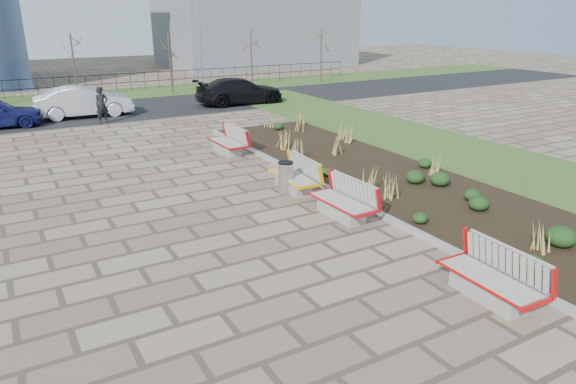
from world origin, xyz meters
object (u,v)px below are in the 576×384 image
pedestrian (102,106)px  car_black (240,91)px  bench_d (227,141)px  lamp_east (201,47)px  car_silver (84,102)px  bench_b (341,200)px  litter_bin (286,178)px  bench_a (490,276)px  bench_c (293,175)px

pedestrian → car_black: size_ratio=0.35×
bench_d → lamp_east: (5.00, 15.61, 2.54)m
bench_d → pedestrian: 8.78m
bench_d → car_silver: car_silver is taller
bench_b → litter_bin: 2.49m
litter_bin → lamp_east: lamp_east is taller
bench_d → litter_bin: size_ratio=2.18×
litter_bin → lamp_east: (5.31, 20.79, 2.56)m
bench_d → car_black: bearing=60.7°
bench_b → litter_bin: bench_b is taller
car_silver → bench_d: bearing=-159.2°
bench_d → lamp_east: 16.58m
bench_a → lamp_east: 28.68m
bench_a → bench_b: size_ratio=1.00×
bench_c → pedestrian: pedestrian is taller
litter_bin → bench_b: bearing=-82.9°
car_silver → bench_b: bearing=-166.8°
car_silver → pedestrian: bearing=-165.9°
car_silver → car_black: 8.80m
litter_bin → pedestrian: bearing=101.6°
bench_c → litter_bin: 0.32m
car_silver → lamp_east: lamp_east is taller
bench_d → car_silver: 11.08m
bench_b → litter_bin: size_ratio=2.18×
bench_a → bench_d: bearing=91.6°
bench_a → car_silver: car_silver is taller
car_silver → car_black: bearing=-90.5°
bench_c → pedestrian: (-3.05, 13.32, 0.41)m
bench_d → car_silver: bearing=106.8°
bench_c → bench_d: (0.00, 5.10, 0.00)m
car_silver → bench_c: bearing=-165.0°
bench_a → bench_d: size_ratio=1.00×
bench_b → pedestrian: 16.17m
car_black → lamp_east: bearing=5.4°
bench_a → bench_b: 4.87m
car_black → pedestrian: bearing=105.4°
bench_a → car_silver: (-3.53, 23.01, 0.32)m
bench_d → car_silver: size_ratio=0.43×
bench_b → bench_c: size_ratio=1.00×
bench_d → lamp_east: lamp_east is taller
pedestrian → car_silver: 2.33m
bench_c → bench_d: same height
bench_c → bench_d: size_ratio=1.00×
bench_d → litter_bin: (-0.31, -5.19, -0.02)m
pedestrian → car_black: 8.52m
litter_bin → bench_c: bearing=15.9°
car_silver → lamp_east: bearing=-56.9°
bench_a → bench_c: size_ratio=1.00×
bench_c → car_silver: 15.99m
bench_a → bench_c: same height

